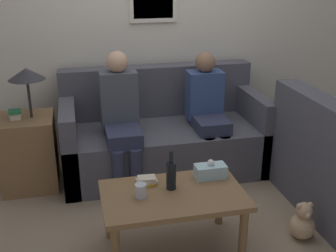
{
  "coord_description": "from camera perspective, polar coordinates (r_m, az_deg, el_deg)",
  "views": [
    {
      "loc": [
        -0.82,
        -3.26,
        1.96
      ],
      "look_at": [
        -0.11,
        -0.14,
        0.72
      ],
      "focal_mm": 45.0,
      "sensor_mm": 36.0,
      "label": 1
    }
  ],
  "objects": [
    {
      "name": "person_left",
      "position": [
        3.84,
        -6.4,
        1.47
      ],
      "size": [
        0.34,
        0.62,
        1.23
      ],
      "color": "#2D334C",
      "rests_on": "ground_plane"
    },
    {
      "name": "ground_plane",
      "position": [
        3.89,
        1.1,
        -9.02
      ],
      "size": [
        16.0,
        16.0,
        0.0
      ],
      "primitive_type": "plane",
      "color": "gray"
    },
    {
      "name": "wine_bottle",
      "position": [
        2.96,
        0.44,
        -6.6
      ],
      "size": [
        0.07,
        0.07,
        0.29
      ],
      "color": "black",
      "rests_on": "coffee_table"
    },
    {
      "name": "teddy_bear",
      "position": [
        3.41,
        17.76,
        -12.37
      ],
      "size": [
        0.19,
        0.19,
        0.3
      ],
      "color": "tan",
      "rests_on": "ground_plane"
    },
    {
      "name": "person_right",
      "position": [
        4.08,
        5.38,
        2.35
      ],
      "size": [
        0.34,
        0.58,
        1.17
      ],
      "color": "#2D334C",
      "rests_on": "ground_plane"
    },
    {
      "name": "side_table_with_lamp",
      "position": [
        4.05,
        -18.32,
        -2.81
      ],
      "size": [
        0.49,
        0.49,
        1.12
      ],
      "color": "olive",
      "rests_on": "ground_plane"
    },
    {
      "name": "book_stack",
      "position": [
        3.06,
        -2.91,
        -7.39
      ],
      "size": [
        0.15,
        0.12,
        0.06
      ],
      "color": "gold",
      "rests_on": "coffee_table"
    },
    {
      "name": "tissue_box",
      "position": [
        3.15,
        5.77,
        -6.06
      ],
      "size": [
        0.23,
        0.12,
        0.15
      ],
      "color": "silver",
      "rests_on": "coffee_table"
    },
    {
      "name": "drinking_glass",
      "position": [
        2.9,
        -3.72,
        -8.72
      ],
      "size": [
        0.08,
        0.08,
        0.1
      ],
      "color": "silver",
      "rests_on": "coffee_table"
    },
    {
      "name": "couch_main",
      "position": [
        4.22,
        -0.67,
        -1.38
      ],
      "size": [
        1.97,
        0.93,
        0.99
      ],
      "color": "#4C4C56",
      "rests_on": "ground_plane"
    },
    {
      "name": "coffee_table",
      "position": [
        3.0,
        0.7,
        -10.17
      ],
      "size": [
        0.99,
        0.6,
        0.47
      ],
      "color": "olive",
      "rests_on": "ground_plane"
    },
    {
      "name": "wall_back",
      "position": [
        4.42,
        -2.08,
        12.67
      ],
      "size": [
        9.0,
        0.08,
        2.6
      ],
      "color": "silver",
      "rests_on": "ground_plane"
    }
  ]
}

